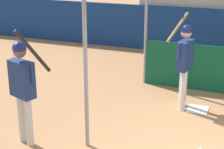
# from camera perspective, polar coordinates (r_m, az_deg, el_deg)

# --- Properties ---
(batting_cage) EXTENTS (3.12, 3.55, 2.94)m
(batting_cage) POSITION_cam_1_polar(r_m,az_deg,el_deg) (8.38, 13.73, 4.13)
(batting_cage) COLOR gray
(batting_cage) RESTS_ON ground
(home_plate) EXTENTS (0.44, 0.44, 0.02)m
(home_plate) POSITION_cam_1_polar(r_m,az_deg,el_deg) (8.35, 12.91, -5.19)
(home_plate) COLOR white
(home_plate) RESTS_ON ground
(player_batter) EXTENTS (0.57, 1.00, 1.99)m
(player_batter) POSITION_cam_1_polar(r_m,az_deg,el_deg) (8.03, 10.99, 2.47)
(player_batter) COLOR silver
(player_batter) RESTS_ON ground
(player_waiting) EXTENTS (0.83, 0.53, 2.15)m
(player_waiting) POSITION_cam_1_polar(r_m,az_deg,el_deg) (6.55, -13.47, -1.22)
(player_waiting) COLOR silver
(player_waiting) RESTS_ON ground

